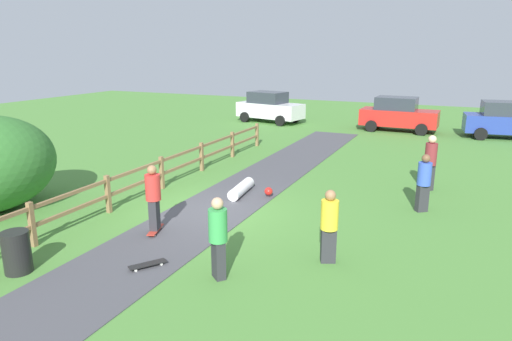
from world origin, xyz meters
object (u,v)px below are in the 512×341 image
trash_bin (17,252)px  bystander_blue (424,180)px  bystander_green (218,234)px  parked_car_red (398,114)px  skater_fallen (243,189)px  parked_car_white (269,107)px  parked_car_blue (507,120)px  skater_riding (153,196)px  bystander_maroon (430,160)px  bystander_yellow (329,223)px  skateboard_loose (148,264)px

trash_bin → bystander_blue: 10.47m
bystander_green → parked_car_red: size_ratio=0.41×
skater_fallen → bystander_blue: (5.35, 0.75, 0.73)m
parked_car_white → parked_car_blue: same height
skater_riding → parked_car_red: parked_car_red is taller
parked_car_red → parked_car_blue: 5.46m
bystander_green → parked_car_white: 20.81m
bystander_maroon → trash_bin: bearing=-127.1°
parked_car_white → skater_riding: bearing=-76.1°
skater_riding → skater_fallen: skater_riding is taller
trash_bin → bystander_yellow: size_ratio=0.54×
skateboard_loose → bystander_yellow: size_ratio=0.47×
bystander_maroon → parked_car_blue: bearing=75.7°
bystander_blue → bystander_green: size_ratio=0.98×
skater_fallen → parked_car_white: size_ratio=0.36×
skateboard_loose → skater_fallen: bearing=93.9°
skater_fallen → trash_bin: bearing=-106.5°
skater_riding → bystander_maroon: size_ratio=0.95×
parked_car_blue → trash_bin: bearing=-115.9°
skater_riding → bystander_maroon: bearing=48.3°
parked_car_red → skater_fallen: bearing=-100.9°
skateboard_loose → bystander_blue: bystander_blue is taller
bystander_green → bystander_maroon: bearing=67.6°
skater_fallen → parked_car_red: 14.64m
skater_fallen → parked_car_white: (-5.14, 14.36, 0.76)m
skater_riding → parked_car_white: (-4.48, 18.14, -0.04)m
trash_bin → skater_fallen: trash_bin is taller
parked_car_red → bystander_maroon: bearing=-77.3°
skater_riding → bystander_blue: size_ratio=1.04×
bystander_green → trash_bin: bearing=-159.0°
skater_riding → bystander_yellow: size_ratio=1.06×
bystander_yellow → parked_car_blue: 18.45m
bystander_blue → bystander_yellow: bystander_blue is taller
parked_car_white → parked_car_red: bearing=-0.1°
skater_fallen → parked_car_red: (2.77, 14.35, 0.76)m
skater_fallen → bystander_maroon: 6.17m
bystander_green → bystander_maroon: bystander_maroon is taller
skater_riding → skater_fallen: size_ratio=1.09×
parked_car_red → parked_car_white: bearing=179.9°
bystander_blue → parked_car_blue: size_ratio=0.39×
bystander_maroon → parked_car_red: size_ratio=0.44×
parked_car_red → parked_car_white: 7.91m
bystander_maroon → bystander_blue: bearing=-89.8°
parked_car_red → skateboard_loose: bearing=-96.9°
bystander_green → skateboard_loose: bearing=-170.9°
trash_bin → skater_riding: skater_riding is taller
trash_bin → bystander_blue: (7.33, 7.45, 0.48)m
skater_riding → parked_car_blue: parked_car_blue is taller
parked_car_red → trash_bin: bearing=-102.7°
skater_riding → parked_car_blue: 20.19m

